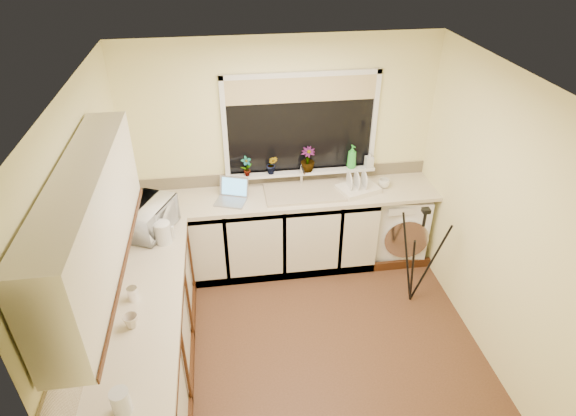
{
  "coord_description": "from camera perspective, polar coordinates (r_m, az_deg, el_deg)",
  "views": [
    {
      "loc": [
        -0.58,
        -3.05,
        3.45
      ],
      "look_at": [
        -0.07,
        0.55,
        1.15
      ],
      "focal_mm": 29.91,
      "sensor_mm": 36.0,
      "label": 1
    }
  ],
  "objects": [
    {
      "name": "base_cabinet_left",
      "position": [
        4.15,
        -16.04,
        -16.13
      ],
      "size": [
        0.54,
        2.4,
        0.86
      ],
      "primitive_type": "cube",
      "color": "silver",
      "rests_on": "floor"
    },
    {
      "name": "splashback_back",
      "position": [
        5.2,
        -0.77,
        3.85
      ],
      "size": [
        3.2,
        0.02,
        0.14
      ],
      "primitive_type": "cube",
      "color": "beige",
      "rests_on": "wall_back"
    },
    {
      "name": "plant_b",
      "position": [
        5.03,
        -1.92,
        5.16
      ],
      "size": [
        0.14,
        0.12,
        0.21
      ],
      "primitive_type": "imported",
      "rotation": [
        0.0,
        0.0,
        -0.32
      ],
      "color": "#999999",
      "rests_on": "windowsill"
    },
    {
      "name": "wall_back",
      "position": [
        5.1,
        -0.8,
        6.43
      ],
      "size": [
        3.2,
        0.0,
        3.2
      ],
      "primitive_type": "plane",
      "rotation": [
        1.57,
        0.0,
        0.0
      ],
      "color": "#FFF6AA",
      "rests_on": "ground"
    },
    {
      "name": "wall_right",
      "position": [
        4.36,
        23.32,
        -1.32
      ],
      "size": [
        0.0,
        3.0,
        3.0
      ],
      "primitive_type": "plane",
      "rotation": [
        1.57,
        0.0,
        -1.57
      ],
      "color": "#FFF6AA",
      "rests_on": "ground"
    },
    {
      "name": "faucet",
      "position": [
        5.11,
        1.62,
        3.92
      ],
      "size": [
        0.03,
        0.03,
        0.24
      ],
      "primitive_type": "cylinder",
      "color": "silver",
      "rests_on": "worktop_back"
    },
    {
      "name": "base_cabinet_back",
      "position": [
        5.22,
        -3.85,
        -3.12
      ],
      "size": [
        2.55,
        0.6,
        0.86
      ],
      "primitive_type": "cube",
      "color": "silver",
      "rests_on": "floor"
    },
    {
      "name": "washing_machine",
      "position": [
        5.57,
        12.88,
        -1.7
      ],
      "size": [
        0.66,
        0.64,
        0.82
      ],
      "primitive_type": "cube",
      "rotation": [
        0.0,
        0.0,
        -0.16
      ],
      "color": "white",
      "rests_on": "floor"
    },
    {
      "name": "microwave",
      "position": [
        4.55,
        -16.26,
        -1.1
      ],
      "size": [
        0.54,
        0.62,
        0.29
      ],
      "primitive_type": "imported",
      "rotation": [
        0.0,
        0.0,
        1.14
      ],
      "color": "white",
      "rests_on": "worktop_left"
    },
    {
      "name": "kettle",
      "position": [
        4.39,
        -14.65,
        -2.88
      ],
      "size": [
        0.15,
        0.15,
        0.2
      ],
      "primitive_type": "cylinder",
      "color": "silver",
      "rests_on": "worktop_left"
    },
    {
      "name": "plant_a",
      "position": [
        5.0,
        -4.94,
        4.94
      ],
      "size": [
        0.14,
        0.12,
        0.22
      ],
      "primitive_type": "imported",
      "rotation": [
        0.0,
        0.0,
        0.41
      ],
      "color": "#999999",
      "rests_on": "windowsill"
    },
    {
      "name": "splashback_left",
      "position": [
        3.74,
        -22.04,
        -9.04
      ],
      "size": [
        0.02,
        2.4,
        0.45
      ],
      "primitive_type": "cube",
      "color": "beige",
      "rests_on": "wall_left"
    },
    {
      "name": "wall_front",
      "position": [
        2.78,
        7.95,
        -21.5
      ],
      "size": [
        3.2,
        0.0,
        3.2
      ],
      "primitive_type": "plane",
      "rotation": [
        -1.57,
        0.0,
        0.0
      ],
      "color": "#FFF6AA",
      "rests_on": "ground"
    },
    {
      "name": "wall_left",
      "position": [
        3.91,
        -21.71,
        -5.06
      ],
      "size": [
        0.0,
        3.0,
        3.0
      ],
      "primitive_type": "plane",
      "rotation": [
        1.57,
        0.0,
        1.57
      ],
      "color": "#FFF6AA",
      "rests_on": "ground"
    },
    {
      "name": "sink",
      "position": [
        5.01,
        1.94,
        1.88
      ],
      "size": [
        0.82,
        0.46,
        0.03
      ],
      "primitive_type": "cube",
      "color": "tan",
      "rests_on": "worktop_back"
    },
    {
      "name": "floor",
      "position": [
        4.64,
        1.83,
        -15.72
      ],
      "size": [
        3.2,
        3.2,
        0.0
      ],
      "primitive_type": "plane",
      "color": "brown",
      "rests_on": "ground"
    },
    {
      "name": "cup_back",
      "position": [
        5.2,
        11.35,
        2.9
      ],
      "size": [
        0.14,
        0.14,
        0.1
      ],
      "primitive_type": "imported",
      "rotation": [
        0.0,
        0.0,
        0.12
      ],
      "color": "silver",
      "rests_on": "worktop_back"
    },
    {
      "name": "laptop",
      "position": [
        4.91,
        -6.66,
        1.58
      ],
      "size": [
        0.37,
        0.36,
        0.22
      ],
      "rotation": [
        0.0,
        0.0,
        -0.34
      ],
      "color": "gray",
      "rests_on": "worktop_back"
    },
    {
      "name": "ceiling",
      "position": [
        3.26,
        2.59,
        14.42
      ],
      "size": [
        3.2,
        3.2,
        0.0
      ],
      "primitive_type": "plane",
      "rotation": [
        3.14,
        0.0,
        0.0
      ],
      "color": "white",
      "rests_on": "ground"
    },
    {
      "name": "dish_rack",
      "position": [
        5.08,
        8.31,
        2.23
      ],
      "size": [
        0.48,
        0.41,
        0.06
      ],
      "primitive_type": "cube",
      "rotation": [
        0.0,
        0.0,
        0.33
      ],
      "color": "silver",
      "rests_on": "worktop_back"
    },
    {
      "name": "windowsill",
      "position": [
        5.15,
        1.53,
        4.33
      ],
      "size": [
        1.6,
        0.14,
        0.03
      ],
      "primitive_type": "cube",
      "color": "white",
      "rests_on": "wall_back"
    },
    {
      "name": "worktop_left",
      "position": [
        3.83,
        -17.06,
        -11.63
      ],
      "size": [
        0.6,
        2.4,
        0.04
      ],
      "primitive_type": "cube",
      "color": "beige",
      "rests_on": "base_cabinet_left"
    },
    {
      "name": "soap_bottle_green",
      "position": [
        5.19,
        7.6,
        6.08
      ],
      "size": [
        0.13,
        0.13,
        0.26
      ],
      "primitive_type": "imported",
      "rotation": [
        0.0,
        0.0,
        0.34
      ],
      "color": "green",
      "rests_on": "windowsill"
    },
    {
      "name": "soap_bottle_clear",
      "position": [
        5.25,
        9.64,
        5.71
      ],
      "size": [
        0.09,
        0.09,
        0.18
      ],
      "primitive_type": "imported",
      "rotation": [
        0.0,
        0.0,
        0.07
      ],
      "color": "#999999",
      "rests_on": "windowsill"
    },
    {
      "name": "plant_c",
      "position": [
        5.08,
        2.36,
        5.78
      ],
      "size": [
        0.17,
        0.17,
        0.27
      ],
      "primitive_type": "imported",
      "rotation": [
        0.0,
        0.0,
        -0.15
      ],
      "color": "#999999",
      "rests_on": "windowsill"
    },
    {
      "name": "glass_jug",
      "position": [
        3.19,
        -19.26,
        -20.91
      ],
      "size": [
        0.11,
        0.11,
        0.17
      ],
      "primitive_type": "cylinder",
      "color": "silver",
      "rests_on": "worktop_left"
    },
    {
      "name": "upper_cabinet",
      "position": [
        3.2,
        -22.41,
        -1.53
      ],
      "size": [
        0.28,
        1.9,
        0.7
      ],
      "primitive_type": "cube",
      "color": "silver",
      "rests_on": "wall_left"
    },
    {
      "name": "window_blind",
      "position": [
        4.82,
        1.62,
        13.87
      ],
      "size": [
        1.5,
        0.02,
        0.25
      ],
      "primitive_type": "cube",
      "color": "tan",
      "rests_on": "wall_back"
    },
    {
      "name": "tripod",
      "position": [
        4.86,
        15.16,
        -5.62
      ],
      "size": [
        0.61,
        0.61,
        1.11
      ],
      "primitive_type": null,
      "rotation": [
        0.0,
        0.0,
        -0.13
      ],
      "color": "black",
      "rests_on": "floor"
    },
    {
      "name": "cup_left",
      "position": [
        3.67,
        -18.17,
        -12.66
      ],
      "size": [
        0.13,
        0.13,
        0.1
      ],
      "primitive_type": "imported",
      "rotation": [
        0.0,
        0.0,
        0.18
      ],
      "color": "beige",
      "rests_on": "worktop_left"
    },
    {
      "name": "steel_jar",
      "position": [
        3.88,
        -17.98,
        -9.65
      ],
      "size": [
        0.08,
        0.08,
        0.11
      ],
      "primitive_type": "cylinder",
      "color": "white",
      "rests_on": "worktop_left"
    },
    {
      "name": "worktop_back",
      "position": [
        5.0,
        -0.32,
        1.39
      ],
      "size": [
        3.2,
        0.6,
        0.04
      ],
      "primitive_type": "cube",
      "color": "beige",
      "rests_on": "base_cabinet_back"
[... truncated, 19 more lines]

